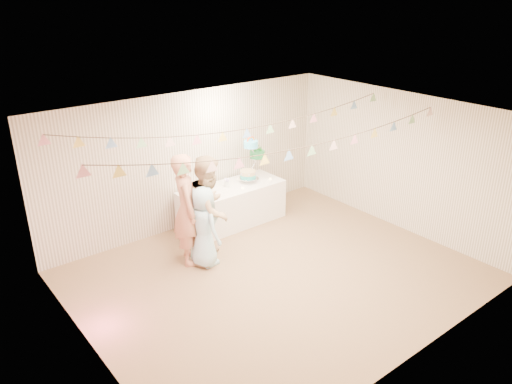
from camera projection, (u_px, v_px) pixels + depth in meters
floor at (277, 275)px, 8.06m from camera, size 6.00×6.00×0.00m
ceiling at (280, 118)px, 7.06m from camera, size 6.00×6.00×0.00m
back_wall at (191, 160)px, 9.36m from camera, size 6.00×6.00×0.00m
front_wall at (420, 270)px, 5.76m from camera, size 6.00×6.00×0.00m
left_wall at (85, 266)px, 5.84m from camera, size 5.00×5.00×0.00m
right_wall at (400, 161)px, 9.28m from camera, size 5.00×5.00×0.00m
table at (232, 205)px, 9.69m from camera, size 2.06×0.83×0.77m
cake_stand at (252, 160)px, 9.74m from camera, size 0.75×0.44×0.84m
cake_bottom at (248, 179)px, 9.74m from camera, size 0.31×0.31×0.15m
cake_middle at (257, 160)px, 9.93m from camera, size 0.27×0.27×0.22m
cake_top_tier at (251, 151)px, 9.60m from camera, size 0.25×0.25×0.19m
platter at (206, 196)px, 9.16m from camera, size 0.37×0.37×0.02m
posy at (227, 184)px, 9.51m from camera, size 0.15×0.15×0.17m
person_adult_a at (187, 209)px, 8.15m from camera, size 0.70×0.82×1.91m
person_adult_b at (210, 209)px, 8.24m from camera, size 1.13×1.10×1.84m
person_child at (204, 226)px, 8.15m from camera, size 0.46×0.70×1.40m
bunting_back at (234, 120)px, 7.95m from camera, size 5.60×1.10×0.40m
bunting_front at (289, 140)px, 7.02m from camera, size 5.60×0.90×0.36m
tealight_0 at (200, 199)px, 8.97m from camera, size 0.04×0.04×0.03m
tealight_1 at (211, 187)px, 9.46m from camera, size 0.04×0.04×0.03m
tealight_2 at (243, 188)px, 9.43m from camera, size 0.04×0.04×0.03m
tealight_3 at (239, 178)px, 9.89m from camera, size 0.04×0.04×0.03m
tealight_4 at (270, 179)px, 9.88m from camera, size 0.04×0.04×0.03m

